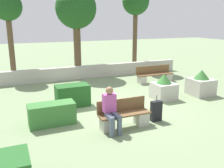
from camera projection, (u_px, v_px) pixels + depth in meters
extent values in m
plane|color=gray|center=(122.00, 110.00, 9.20)|extent=(60.00, 60.00, 0.00)
cube|color=#B7B2A8|center=(79.00, 72.00, 14.06)|extent=(12.59, 0.30, 0.71)
cube|color=brown|center=(125.00, 114.00, 7.64)|extent=(1.64, 0.44, 0.05)
cube|color=brown|center=(121.00, 105.00, 7.79)|extent=(1.64, 0.04, 0.40)
cube|color=#B7B2A8|center=(107.00, 124.00, 7.47)|extent=(0.36, 0.40, 0.41)
cube|color=#B7B2A8|center=(141.00, 118.00, 7.92)|extent=(0.36, 0.40, 0.41)
cube|color=brown|center=(155.00, 74.00, 13.22)|extent=(2.07, 0.44, 0.05)
cube|color=brown|center=(153.00, 69.00, 13.38)|extent=(2.07, 0.04, 0.40)
cube|color=#B7B2A8|center=(142.00, 80.00, 12.97)|extent=(0.36, 0.40, 0.41)
cube|color=#B7B2A8|center=(168.00, 77.00, 13.59)|extent=(0.36, 0.40, 0.41)
cube|color=#515B70|center=(109.00, 117.00, 7.20)|extent=(0.14, 0.46, 0.13)
cube|color=#515B70|center=(116.00, 116.00, 7.27)|extent=(0.14, 0.46, 0.13)
cube|color=#515B70|center=(112.00, 127.00, 7.04)|extent=(0.11, 0.11, 0.59)
cube|color=#515B70|center=(119.00, 126.00, 7.13)|extent=(0.11, 0.11, 0.59)
cube|color=#B74C9E|center=(109.00, 103.00, 7.36)|extent=(0.38, 0.22, 0.54)
sphere|color=#936B4C|center=(109.00, 90.00, 7.25)|extent=(0.23, 0.23, 0.23)
cube|color=#235623|center=(73.00, 95.00, 9.58)|extent=(1.26, 0.69, 0.83)
cube|color=#3D7A38|center=(52.00, 114.00, 7.89)|extent=(1.44, 0.61, 0.70)
cube|color=#B7B2A8|center=(164.00, 91.00, 10.47)|extent=(0.88, 0.88, 0.68)
cone|color=#387533|center=(164.00, 79.00, 10.33)|extent=(0.64, 0.64, 0.39)
cube|color=#B7B2A8|center=(201.00, 87.00, 11.04)|extent=(0.97, 0.97, 0.73)
cone|color=#387533|center=(202.00, 74.00, 10.90)|extent=(0.68, 0.68, 0.39)
cube|color=black|center=(156.00, 111.00, 8.17)|extent=(0.36, 0.18, 0.68)
cylinder|color=#333338|center=(157.00, 98.00, 8.06)|extent=(0.02, 0.02, 0.20)
cylinder|color=brown|center=(11.00, 47.00, 13.73)|extent=(0.30, 0.30, 3.52)
sphere|color=#1E4C1E|center=(7.00, 6.00, 13.19)|extent=(1.55, 1.55, 1.55)
cylinder|color=brown|center=(77.00, 48.00, 14.83)|extent=(0.42, 0.42, 3.24)
sphere|color=#1E4C1E|center=(76.00, 8.00, 14.26)|extent=(2.36, 2.36, 2.36)
cylinder|color=brown|center=(135.00, 40.00, 16.14)|extent=(0.29, 0.29, 3.89)
sphere|color=#1E4C1E|center=(136.00, 1.00, 15.54)|extent=(1.68, 1.68, 1.68)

